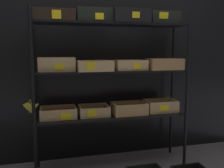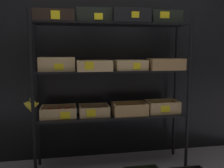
{
  "view_description": "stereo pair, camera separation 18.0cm",
  "coord_description": "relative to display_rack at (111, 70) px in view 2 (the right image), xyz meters",
  "views": [
    {
      "loc": [
        -0.62,
        -2.45,
        1.25
      ],
      "look_at": [
        0.0,
        0.0,
        0.9
      ],
      "focal_mm": 39.21,
      "sensor_mm": 36.0,
      "label": 1
    },
    {
      "loc": [
        -0.44,
        -2.49,
        1.25
      ],
      "look_at": [
        0.0,
        0.0,
        0.9
      ],
      "focal_mm": 39.21,
      "sensor_mm": 36.0,
      "label": 2
    }
  ],
  "objects": [
    {
      "name": "storefront_wall",
      "position": [
        0.01,
        0.36,
        0.12
      ],
      "size": [
        3.96,
        0.12,
        2.34
      ],
      "primitive_type": "cube",
      "color": "black",
      "rests_on": "ground_plane"
    },
    {
      "name": "ground_plane",
      "position": [
        0.01,
        -0.0,
        -1.05
      ],
      "size": [
        10.0,
        10.0,
        0.0
      ],
      "primitive_type": "plane",
      "color": "slate"
    },
    {
      "name": "display_rack",
      "position": [
        0.0,
        0.0,
        0.0
      ],
      "size": [
        1.69,
        0.36,
        1.66
      ],
      "color": "black",
      "rests_on": "ground_plane"
    }
  ]
}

